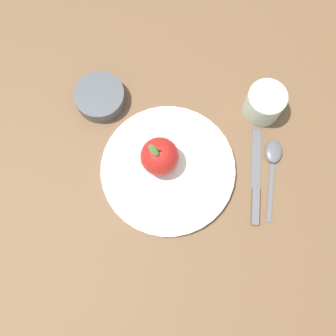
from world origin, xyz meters
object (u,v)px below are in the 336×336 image
(knife, at_px, (256,185))
(apple, at_px, (160,157))
(spoon, at_px, (273,160))
(cup, at_px, (265,103))
(side_bowl, at_px, (100,96))
(dinner_plate, at_px, (168,169))

(knife, bearing_deg, apple, -19.16)
(knife, relative_size, spoon, 1.18)
(cup, bearing_deg, knife, 76.80)
(apple, xyz_separation_m, side_bowl, (0.11, -0.15, -0.03))
(side_bowl, distance_m, cup, 0.33)
(dinner_plate, bearing_deg, cup, -152.18)
(cup, relative_size, spoon, 0.46)
(apple, bearing_deg, knife, 160.84)
(apple, bearing_deg, dinner_plate, 132.48)
(apple, distance_m, cup, 0.24)
(spoon, bearing_deg, cup, -87.29)
(dinner_plate, distance_m, spoon, 0.21)
(dinner_plate, relative_size, knife, 1.34)
(apple, relative_size, spoon, 0.51)
(side_bowl, height_order, cup, cup)
(dinner_plate, distance_m, cup, 0.23)
(cup, distance_m, knife, 0.16)
(side_bowl, height_order, knife, side_bowl)
(dinner_plate, relative_size, spoon, 1.59)
(dinner_plate, bearing_deg, knife, 164.09)
(apple, height_order, cup, apple)
(dinner_plate, xyz_separation_m, knife, (-0.17, 0.05, -0.01))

